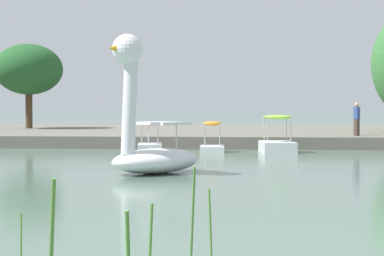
# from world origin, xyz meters

# --- Properties ---
(shore_bank_far) EXTENTS (115.42, 21.42, 0.58)m
(shore_bank_far) POSITION_xyz_m (0.00, 36.57, 0.29)
(shore_bank_far) COLOR #6B665B
(shore_bank_far) RESTS_ON ground_plane
(swan_boat) EXTENTS (3.26, 3.32, 4.08)m
(swan_boat) POSITION_xyz_m (-1.74, 14.38, 1.09)
(swan_boat) COLOR white
(swan_boat) RESTS_ON ground_plane
(pedal_boat_lime) EXTENTS (1.61, 2.37, 1.63)m
(pedal_boat_lime) POSITION_xyz_m (2.44, 24.02, 0.49)
(pedal_boat_lime) COLOR white
(pedal_boat_lime) RESTS_ON ground_plane
(pedal_boat_orange) EXTENTS (1.10, 1.75, 1.36)m
(pedal_boat_orange) POSITION_xyz_m (-0.38, 23.91, 0.41)
(pedal_boat_orange) COLOR white
(pedal_boat_orange) RESTS_ON ground_plane
(pedal_boat_pink) EXTENTS (1.27, 1.89, 1.34)m
(pedal_boat_pink) POSITION_xyz_m (-3.15, 24.13, 0.42)
(pedal_boat_pink) COLOR white
(pedal_boat_pink) RESTS_ON ground_plane
(tree_broadleaf_behind_dock) EXTENTS (4.37, 4.72, 5.46)m
(tree_broadleaf_behind_dock) POSITION_xyz_m (-12.97, 37.26, 4.38)
(tree_broadleaf_behind_dock) COLOR #4C3823
(tree_broadleaf_behind_dock) RESTS_ON shore_bank_far
(person_on_path) EXTENTS (0.32, 0.32, 1.61)m
(person_on_path) POSITION_xyz_m (6.39, 27.68, 1.42)
(person_on_path) COLOR #47382D
(person_on_path) RESTS_ON shore_bank_far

